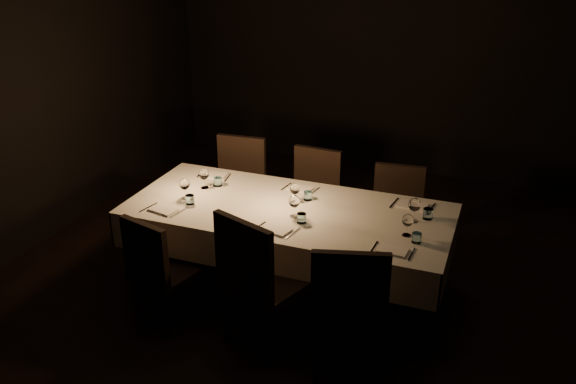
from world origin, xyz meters
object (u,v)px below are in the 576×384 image
at_px(chair_near_left, 158,266).
at_px(chair_near_center, 258,277).
at_px(dining_table, 288,217).
at_px(chair_far_right, 396,212).
at_px(chair_near_right, 348,305).
at_px(chair_far_left, 238,184).
at_px(chair_far_center, 313,196).

xyz_separation_m(chair_near_left, chair_near_center, (0.80, 0.01, 0.08)).
distance_m(dining_table, chair_near_center, 0.74).
xyz_separation_m(dining_table, chair_far_right, (0.71, 0.76, -0.19)).
relative_size(dining_table, chair_near_right, 2.51).
bearing_deg(chair_far_left, chair_far_right, -3.99).
bearing_deg(chair_near_left, chair_near_right, -167.24).
xyz_separation_m(chair_near_right, chair_far_left, (-1.51, 1.55, -0.01)).
xyz_separation_m(chair_near_center, chair_near_right, (0.66, -0.07, -0.02)).
distance_m(dining_table, chair_near_left, 1.06).
xyz_separation_m(chair_near_right, chair_far_right, (-0.00, 1.55, -0.05)).
bearing_deg(dining_table, chair_far_center, 94.52).
height_order(chair_near_left, chair_near_right, chair_near_right).
relative_size(dining_table, chair_far_left, 2.58).
distance_m(chair_near_left, chair_near_center, 0.80).
xyz_separation_m(chair_far_center, chair_far_right, (0.77, -0.04, -0.02)).
distance_m(chair_far_left, chair_far_center, 0.73).
bearing_deg(chair_near_left, dining_table, -120.43).
distance_m(chair_far_center, chair_far_right, 0.78).
height_order(chair_near_left, chair_far_left, chair_far_left).
xyz_separation_m(chair_far_left, chair_far_right, (1.50, 0.00, -0.04)).
bearing_deg(chair_far_left, dining_table, -47.97).
xyz_separation_m(chair_near_left, chair_far_center, (0.68, 1.53, 0.02)).
bearing_deg(chair_far_left, chair_near_center, -64.48).
height_order(dining_table, chair_near_right, chair_near_right).
height_order(chair_near_center, chair_far_left, chair_near_center).
bearing_deg(dining_table, chair_near_left, -135.51).
bearing_deg(chair_near_left, chair_far_left, -73.14).
height_order(chair_near_center, chair_near_right, chair_near_center).
distance_m(dining_table, chair_far_right, 1.06).
bearing_deg(chair_near_right, chair_far_right, -105.60).
xyz_separation_m(dining_table, chair_near_center, (0.05, -0.72, -0.12)).
xyz_separation_m(dining_table, chair_far_left, (-0.79, 0.76, -0.15)).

